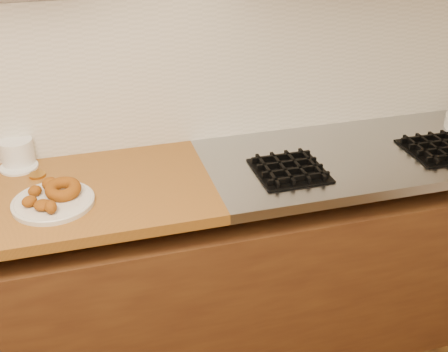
# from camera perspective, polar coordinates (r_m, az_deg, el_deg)

# --- Properties ---
(wall_back) EXTENTS (4.00, 0.02, 2.70)m
(wall_back) POSITION_cam_1_polar(r_m,az_deg,el_deg) (2.19, -17.13, 12.86)
(wall_back) COLOR #C2AF96
(wall_back) RESTS_ON ground
(base_cabinet) EXTENTS (3.60, 0.60, 0.77)m
(base_cabinet) POSITION_cam_1_polar(r_m,az_deg,el_deg) (2.36, -13.62, -12.21)
(base_cabinet) COLOR #573216
(base_cabinet) RESTS_ON floor
(stovetop) EXTENTS (1.30, 0.62, 0.04)m
(stovetop) POSITION_cam_1_polar(r_m,az_deg,el_deg) (2.35, 13.85, 2.04)
(stovetop) COLOR #9EA0A5
(stovetop) RESTS_ON base_cabinet
(backsplash) EXTENTS (3.60, 0.02, 0.60)m
(backsplash) POSITION_cam_1_polar(r_m,az_deg,el_deg) (2.22, -16.57, 9.07)
(backsplash) COLOR beige
(backsplash) RESTS_ON wall_back
(burner_grates) EXTENTS (0.91, 0.26, 0.03)m
(burner_grates) POSITION_cam_1_polar(r_m,az_deg,el_deg) (2.26, 14.33, 1.78)
(burner_grates) COLOR black
(burner_grates) RESTS_ON stovetop
(donut_plate) EXTENTS (0.28, 0.28, 0.02)m
(donut_plate) POSITION_cam_1_polar(r_m,az_deg,el_deg) (2.00, -16.96, -2.56)
(donut_plate) COLOR beige
(donut_plate) RESTS_ON butcher_block
(ring_donut) EXTENTS (0.13, 0.14, 0.06)m
(ring_donut) POSITION_cam_1_polar(r_m,az_deg,el_deg) (2.01, -16.05, -1.29)
(ring_donut) COLOR brown
(ring_donut) RESTS_ON donut_plate
(fried_dough_chunks) EXTENTS (0.13, 0.22, 0.04)m
(fried_dough_chunks) POSITION_cam_1_polar(r_m,az_deg,el_deg) (1.99, -17.92, -1.98)
(fried_dough_chunks) COLOR brown
(fried_dough_chunks) RESTS_ON donut_plate
(plastic_tub) EXTENTS (0.16, 0.16, 0.10)m
(plastic_tub) POSITION_cam_1_polar(r_m,az_deg,el_deg) (2.29, -20.25, 2.27)
(plastic_tub) COLOR silver
(plastic_tub) RESTS_ON butcher_block
(tub_lid) EXTENTS (0.18, 0.18, 0.01)m
(tub_lid) POSITION_cam_1_polar(r_m,az_deg,el_deg) (2.28, -20.10, 0.88)
(tub_lid) COLOR silver
(tub_lid) RESTS_ON butcher_block
(brass_jar_lid) EXTENTS (0.08, 0.08, 0.01)m
(brass_jar_lid) POSITION_cam_1_polar(r_m,az_deg,el_deg) (2.20, -18.44, 0.09)
(brass_jar_lid) COLOR #AD7426
(brass_jar_lid) RESTS_ON butcher_block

